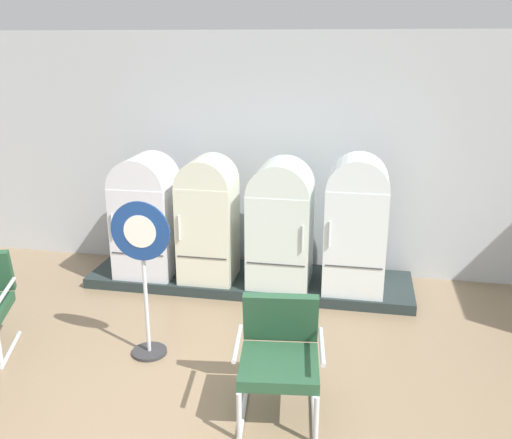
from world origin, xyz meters
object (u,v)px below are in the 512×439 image
(armchair_right, at_px, (280,352))
(refrigerator_3, at_px, (356,221))
(refrigerator_1, at_px, (208,216))
(sign_stand, at_px, (144,277))
(refrigerator_2, at_px, (281,220))
(refrigerator_0, at_px, (146,212))

(armchair_right, bearing_deg, refrigerator_3, 76.48)
(refrigerator_1, distance_m, sign_stand, 1.56)
(refrigerator_2, distance_m, sign_stand, 1.88)
(refrigerator_2, distance_m, refrigerator_3, 0.83)
(armchair_right, bearing_deg, refrigerator_1, 118.19)
(armchair_right, distance_m, sign_stand, 1.44)
(refrigerator_3, bearing_deg, armchair_right, -103.52)
(refrigerator_3, relative_size, armchair_right, 1.65)
(armchair_right, xyz_separation_m, sign_stand, (-1.30, 0.57, 0.27))
(refrigerator_3, bearing_deg, refrigerator_0, 179.35)
(refrigerator_2, xyz_separation_m, sign_stand, (-0.98, -1.60, -0.08))
(refrigerator_0, height_order, refrigerator_1, refrigerator_1)
(refrigerator_2, bearing_deg, refrigerator_1, -176.74)
(refrigerator_0, bearing_deg, sign_stand, -69.48)
(refrigerator_2, bearing_deg, refrigerator_0, -179.54)
(sign_stand, bearing_deg, armchair_right, -23.80)
(refrigerator_3, bearing_deg, sign_stand, -139.26)
(armchair_right, height_order, sign_stand, sign_stand)
(refrigerator_2, xyz_separation_m, armchair_right, (0.31, -2.17, -0.35))
(refrigerator_2, bearing_deg, refrigerator_3, -2.77)
(refrigerator_2, relative_size, refrigerator_3, 0.94)
(refrigerator_3, relative_size, sign_stand, 1.02)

